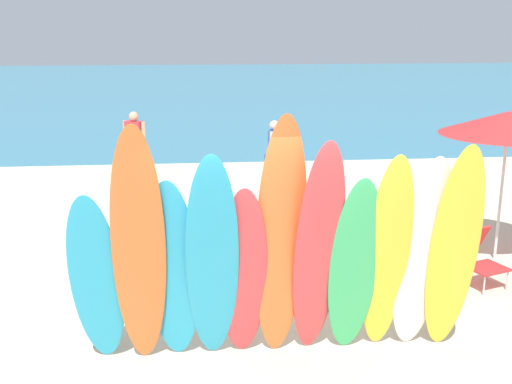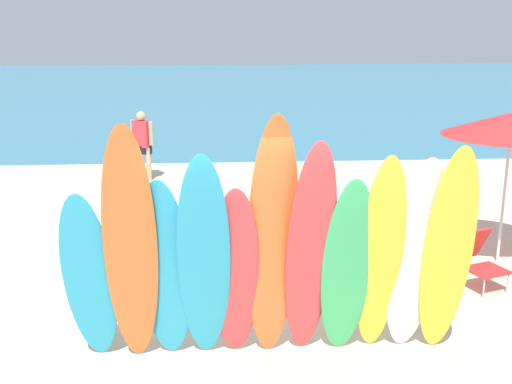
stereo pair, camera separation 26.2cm
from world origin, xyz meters
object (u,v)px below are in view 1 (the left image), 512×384
beach_umbrella (508,123)px  surfboard_white_9 (422,256)px  surfboard_teal_2 (173,272)px  surfboard_rack (275,293)px  surfboard_teal_0 (96,281)px  surfboard_teal_3 (212,262)px  beachgoer_photographing (135,141)px  beachgoer_by_water (274,150)px  surfboard_orange_5 (281,241)px  surfboard_red_6 (318,252)px  beach_chair_red (477,254)px  surfboard_orange_1 (139,251)px  surfboard_red_4 (243,274)px  surfboard_green_7 (354,268)px  surfboard_yellow_8 (387,256)px  surfboard_yellow_10 (454,252)px

beach_umbrella → surfboard_white_9: bearing=-129.1°
surfboard_teal_2 → surfboard_rack: bearing=29.1°
surfboard_teal_0 → surfboard_teal_3: (1.20, -0.11, 0.21)m
beachgoer_photographing → surfboard_teal_3: bearing=131.9°
beachgoer_photographing → beachgoer_by_water: (3.09, -1.09, -0.05)m
surfboard_teal_2 → surfboard_orange_5: 1.17m
surfboard_teal_3 → surfboard_red_6: size_ratio=0.96×
beachgoer_by_water → beach_chair_red: (2.21, -5.42, -0.46)m
surfboard_rack → surfboard_teal_3: (-0.72, -0.60, 0.64)m
surfboard_orange_1 → surfboard_white_9: bearing=-1.1°
beachgoer_by_water → beachgoer_photographing: bearing=-90.7°
surfboard_teal_0 → beach_umbrella: bearing=31.2°
surfboard_teal_2 → surfboard_teal_3: surfboard_teal_3 is taller
surfboard_orange_5 → beachgoer_by_water: size_ratio=1.81×
surfboard_orange_1 → surfboard_orange_5: 1.45m
surfboard_teal_3 → surfboard_red_6: bearing=2.0°
surfboard_red_6 → surfboard_white_9: surfboard_red_6 is taller
surfboard_teal_0 → beach_chair_red: 5.28m
beachgoer_by_water → beach_chair_red: bearing=40.9°
beach_umbrella → beach_chair_red: bearing=-128.8°
surfboard_rack → surfboard_red_6: size_ratio=1.63×
surfboard_teal_2 → surfboard_red_4: surfboard_teal_2 is taller
surfboard_teal_2 → surfboard_green_7: (1.91, -0.04, -0.00)m
surfboard_white_9 → surfboard_orange_5: bearing=176.1°
surfboard_red_6 → surfboard_orange_5: bearing=168.4°
surfboard_orange_1 → surfboard_green_7: 2.25m
surfboard_white_9 → surfboard_red_6: bearing=178.4°
surfboard_teal_0 → surfboard_green_7: surfboard_green_7 is taller
surfboard_rack → beach_chair_red: bearing=23.6°
surfboard_yellow_8 → beachgoer_photographing: bearing=115.3°
surfboard_orange_1 → surfboard_red_6: size_ratio=1.07×
surfboard_white_9 → beach_umbrella: (2.21, 2.71, 0.98)m
surfboard_white_9 → beach_umbrella: size_ratio=1.01×
surfboard_red_6 → beachgoer_photographing: (-2.66, 8.39, -0.32)m
surfboard_teal_3 → surfboard_green_7: 1.51m
surfboard_white_9 → beachgoer_by_water: 7.29m
surfboard_teal_0 → surfboard_white_9: 3.44m
surfboard_rack → surfboard_red_4: 0.77m
surfboard_red_6 → beachgoer_photographing: surfboard_red_6 is taller
surfboard_teal_0 → beachgoer_photographing: (-0.36, 8.32, -0.06)m
surfboard_teal_2 → beachgoer_photographing: bearing=103.9°
surfboard_red_6 → beachgoer_photographing: 8.81m
surfboard_teal_0 → surfboard_red_4: (1.52, -0.01, 0.01)m
surfboard_orange_1 → surfboard_white_9: size_ratio=1.18×
surfboard_rack → surfboard_teal_3: size_ratio=1.69×
surfboard_orange_1 → surfboard_white_9: (2.97, 0.10, -0.20)m
surfboard_yellow_10 → beachgoer_photographing: size_ratio=1.54×
surfboard_orange_5 → surfboard_red_6: bearing=-10.9°
surfboard_teal_0 → surfboard_orange_1: size_ratio=0.74×
surfboard_yellow_8 → beachgoer_photographing: (-3.41, 8.37, -0.24)m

